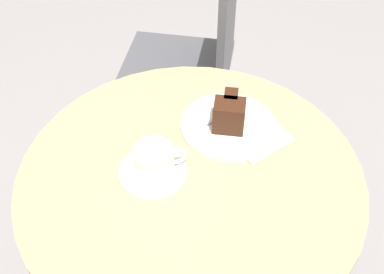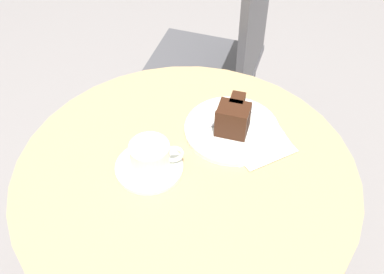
{
  "view_description": "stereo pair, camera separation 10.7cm",
  "coord_description": "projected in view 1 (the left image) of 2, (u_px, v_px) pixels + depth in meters",
  "views": [
    {
      "loc": [
        -0.16,
        -0.65,
        1.5
      ],
      "look_at": [
        0.02,
        0.07,
        0.73
      ],
      "focal_mm": 45.0,
      "sensor_mm": 36.0,
      "label": 1
    },
    {
      "loc": [
        -0.06,
        -0.67,
        1.5
      ],
      "look_at": [
        0.02,
        0.07,
        0.73
      ],
      "focal_mm": 45.0,
      "sensor_mm": 36.0,
      "label": 2
    }
  ],
  "objects": [
    {
      "name": "cafe_table",
      "position": [
        190.0,
        204.0,
        1.13
      ],
      "size": [
        0.76,
        0.76,
        0.69
      ],
      "color": "tan",
      "rests_on": "ground"
    },
    {
      "name": "saucer",
      "position": [
        153.0,
        172.0,
        1.05
      ],
      "size": [
        0.15,
        0.15,
        0.01
      ],
      "color": "silver",
      "rests_on": "cafe_table"
    },
    {
      "name": "coffee_cup",
      "position": [
        155.0,
        160.0,
        1.02
      ],
      "size": [
        0.12,
        0.09,
        0.06
      ],
      "color": "silver",
      "rests_on": "saucer"
    },
    {
      "name": "teaspoon",
      "position": [
        153.0,
        186.0,
        1.01
      ],
      "size": [
        0.09,
        0.04,
        0.0
      ],
      "rotation": [
        0.0,
        0.0,
        3.49
      ],
      "color": "silver",
      "rests_on": "saucer"
    },
    {
      "name": "cake_plate",
      "position": [
        228.0,
        126.0,
        1.15
      ],
      "size": [
        0.22,
        0.22,
        0.01
      ],
      "color": "silver",
      "rests_on": "cafe_table"
    },
    {
      "name": "cake_slice",
      "position": [
        229.0,
        114.0,
        1.12
      ],
      "size": [
        0.09,
        0.11,
        0.08
      ],
      "rotation": [
        0.0,
        0.0,
        1.19
      ],
      "color": "black",
      "rests_on": "cake_plate"
    },
    {
      "name": "fork",
      "position": [
        232.0,
        110.0,
        1.17
      ],
      "size": [
        0.15,
        0.08,
        0.0
      ],
      "rotation": [
        0.0,
        0.0,
        0.42
      ],
      "color": "silver",
      "rests_on": "cake_plate"
    },
    {
      "name": "napkin",
      "position": [
        253.0,
        133.0,
        1.13
      ],
      "size": [
        0.18,
        0.19,
        0.0
      ],
      "rotation": [
        0.0,
        0.0,
        4.95
      ],
      "color": "silver",
      "rests_on": "cafe_table"
    },
    {
      "name": "cafe_chair",
      "position": [
        201.0,
        46.0,
        1.63
      ],
      "size": [
        0.5,
        0.5,
        0.94
      ],
      "rotation": [
        0.0,
        0.0,
        4.29
      ],
      "color": "#4C4C51",
      "rests_on": "ground"
    }
  ]
}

